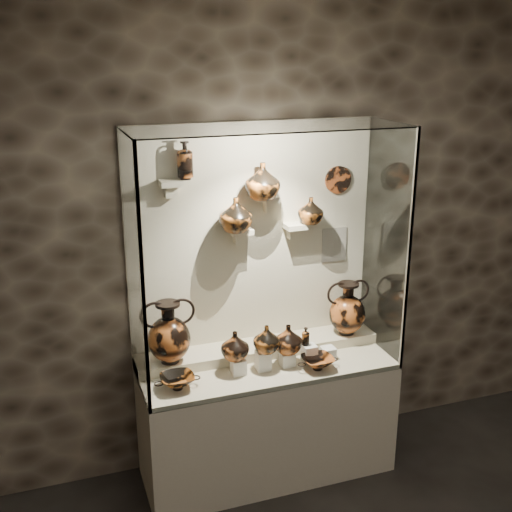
{
  "coord_description": "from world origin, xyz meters",
  "views": [
    {
      "loc": [
        -1.34,
        -1.42,
        2.85
      ],
      "look_at": [
        -0.05,
        2.26,
        1.57
      ],
      "focal_mm": 45.0,
      "sensor_mm": 36.0,
      "label": 1
    }
  ],
  "objects_px": {
    "jug_a": "(235,345)",
    "lekythos_tall": "(185,158)",
    "kylix_right": "(318,362)",
    "jug_b": "(266,339)",
    "ovoid_vase_c": "(311,211)",
    "ovoid_vase_a": "(236,215)",
    "ovoid_vase_b": "(262,181)",
    "jug_c": "(288,339)",
    "lekythos_small": "(305,335)",
    "amphora_left": "(169,332)",
    "amphora_right": "(347,308)",
    "kylix_left": "(177,381)"
  },
  "relations": [
    {
      "from": "lekythos_small",
      "to": "ovoid_vase_a",
      "type": "height_order",
      "value": "ovoid_vase_a"
    },
    {
      "from": "jug_c",
      "to": "kylix_left",
      "type": "distance_m",
      "value": 0.78
    },
    {
      "from": "amphora_left",
      "to": "ovoid_vase_a",
      "type": "bearing_deg",
      "value": 2.45
    },
    {
      "from": "jug_a",
      "to": "amphora_left",
      "type": "bearing_deg",
      "value": 159.86
    },
    {
      "from": "lekythos_small",
      "to": "jug_a",
      "type": "bearing_deg",
      "value": -176.27
    },
    {
      "from": "amphora_left",
      "to": "kylix_left",
      "type": "bearing_deg",
      "value": -96.01
    },
    {
      "from": "jug_c",
      "to": "ovoid_vase_a",
      "type": "height_order",
      "value": "ovoid_vase_a"
    },
    {
      "from": "lekythos_small",
      "to": "jug_b",
      "type": "bearing_deg",
      "value": -170.96
    },
    {
      "from": "jug_b",
      "to": "kylix_right",
      "type": "xyz_separation_m",
      "value": [
        0.32,
        -0.1,
        -0.17
      ]
    },
    {
      "from": "amphora_left",
      "to": "ovoid_vase_b",
      "type": "relative_size",
      "value": 1.77
    },
    {
      "from": "ovoid_vase_c",
      "to": "ovoid_vase_a",
      "type": "bearing_deg",
      "value": -170.25
    },
    {
      "from": "amphora_left",
      "to": "ovoid_vase_b",
      "type": "bearing_deg",
      "value": 0.01
    },
    {
      "from": "jug_c",
      "to": "kylix_right",
      "type": "distance_m",
      "value": 0.24
    },
    {
      "from": "jug_b",
      "to": "lekythos_tall",
      "type": "distance_m",
      "value": 1.26
    },
    {
      "from": "jug_c",
      "to": "lekythos_small",
      "type": "height_order",
      "value": "jug_c"
    },
    {
      "from": "kylix_right",
      "to": "ovoid_vase_a",
      "type": "xyz_separation_m",
      "value": [
        -0.44,
        0.35,
        0.95
      ]
    },
    {
      "from": "amphora_right",
      "to": "kylix_right",
      "type": "relative_size",
      "value": 1.44
    },
    {
      "from": "amphora_right",
      "to": "ovoid_vase_b",
      "type": "relative_size",
      "value": 1.63
    },
    {
      "from": "ovoid_vase_b",
      "to": "kylix_right",
      "type": "bearing_deg",
      "value": -44.57
    },
    {
      "from": "ovoid_vase_a",
      "to": "ovoid_vase_b",
      "type": "distance_m",
      "value": 0.27
    },
    {
      "from": "amphora_left",
      "to": "jug_b",
      "type": "xyz_separation_m",
      "value": [
        0.6,
        -0.19,
        -0.06
      ]
    },
    {
      "from": "jug_a",
      "to": "jug_b",
      "type": "xyz_separation_m",
      "value": [
        0.21,
        -0.03,
        0.03
      ]
    },
    {
      "from": "kylix_left",
      "to": "ovoid_vase_a",
      "type": "distance_m",
      "value": 1.1
    },
    {
      "from": "lekythos_tall",
      "to": "ovoid_vase_c",
      "type": "bearing_deg",
      "value": 12.22
    },
    {
      "from": "lekythos_tall",
      "to": "ovoid_vase_b",
      "type": "relative_size",
      "value": 1.13
    },
    {
      "from": "lekythos_small",
      "to": "kylix_left",
      "type": "xyz_separation_m",
      "value": [
        -0.89,
        -0.07,
        -0.14
      ]
    },
    {
      "from": "jug_b",
      "to": "lekythos_tall",
      "type": "relative_size",
      "value": 0.69
    },
    {
      "from": "jug_b",
      "to": "lekythos_small",
      "type": "distance_m",
      "value": 0.29
    },
    {
      "from": "ovoid_vase_a",
      "to": "ovoid_vase_c",
      "type": "relative_size",
      "value": 1.24
    },
    {
      "from": "amphora_left",
      "to": "jug_a",
      "type": "relative_size",
      "value": 2.18
    },
    {
      "from": "jug_c",
      "to": "amphora_right",
      "type": "bearing_deg",
      "value": 9.4
    },
    {
      "from": "kylix_right",
      "to": "ovoid_vase_c",
      "type": "xyz_separation_m",
      "value": [
        0.09,
        0.37,
        0.92
      ]
    },
    {
      "from": "jug_a",
      "to": "ovoid_vase_a",
      "type": "distance_m",
      "value": 0.84
    },
    {
      "from": "jug_b",
      "to": "lekythos_small",
      "type": "relative_size",
      "value": 1.3
    },
    {
      "from": "amphora_left",
      "to": "jug_b",
      "type": "distance_m",
      "value": 0.63
    },
    {
      "from": "lekythos_tall",
      "to": "ovoid_vase_b",
      "type": "bearing_deg",
      "value": 7.45
    },
    {
      "from": "kylix_right",
      "to": "lekythos_tall",
      "type": "bearing_deg",
      "value": 169.3
    },
    {
      "from": "jug_a",
      "to": "ovoid_vase_b",
      "type": "relative_size",
      "value": 0.81
    },
    {
      "from": "jug_a",
      "to": "lekythos_tall",
      "type": "height_order",
      "value": "lekythos_tall"
    },
    {
      "from": "amphora_left",
      "to": "ovoid_vase_c",
      "type": "height_order",
      "value": "ovoid_vase_c"
    },
    {
      "from": "ovoid_vase_b",
      "to": "amphora_left",
      "type": "bearing_deg",
      "value": -167.2
    },
    {
      "from": "jug_a",
      "to": "lekythos_small",
      "type": "distance_m",
      "value": 0.49
    },
    {
      "from": "jug_a",
      "to": "lekythos_tall",
      "type": "distance_m",
      "value": 1.23
    },
    {
      "from": "amphora_left",
      "to": "jug_b",
      "type": "height_order",
      "value": "amphora_left"
    },
    {
      "from": "ovoid_vase_a",
      "to": "ovoid_vase_b",
      "type": "relative_size",
      "value": 0.95
    },
    {
      "from": "jug_b",
      "to": "ovoid_vase_a",
      "type": "height_order",
      "value": "ovoid_vase_a"
    },
    {
      "from": "ovoid_vase_a",
      "to": "ovoid_vase_c",
      "type": "xyz_separation_m",
      "value": [
        0.53,
        0.02,
        -0.02
      ]
    },
    {
      "from": "jug_c",
      "to": "jug_b",
      "type": "bearing_deg",
      "value": 175.81
    },
    {
      "from": "lekythos_tall",
      "to": "ovoid_vase_b",
      "type": "height_order",
      "value": "lekythos_tall"
    },
    {
      "from": "jug_b",
      "to": "ovoid_vase_a",
      "type": "relative_size",
      "value": 0.82
    }
  ]
}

